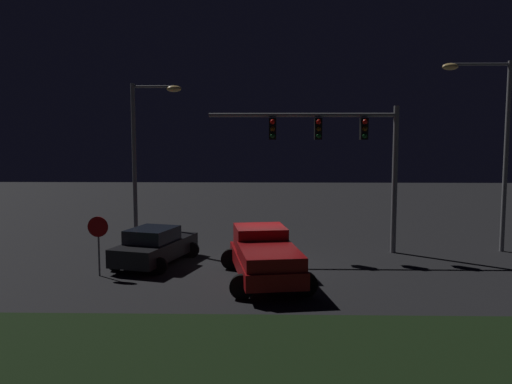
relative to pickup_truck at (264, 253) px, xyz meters
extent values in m
plane|color=black|center=(-0.03, 1.98, -1.00)|extent=(80.00, 80.00, 0.00)
cube|color=black|center=(-0.03, -7.40, -0.95)|extent=(23.62, 6.79, 0.10)
cube|color=maroon|center=(0.03, -0.17, -0.32)|extent=(2.83, 5.65, 0.55)
cube|color=maroon|center=(-0.16, 1.00, 0.38)|extent=(2.12, 2.17, 0.85)
cube|color=black|center=(-0.16, 1.00, 0.50)|extent=(1.98, 1.78, 0.51)
cube|color=maroon|center=(0.20, -1.24, 0.18)|extent=(2.37, 3.29, 0.45)
cylinder|color=black|center=(-1.30, 1.59, -0.60)|extent=(0.80, 0.22, 0.80)
cylinder|color=black|center=(0.74, 1.91, -0.60)|extent=(0.80, 0.22, 0.80)
cylinder|color=black|center=(-0.68, -2.25, -0.60)|extent=(0.80, 0.22, 0.80)
cylinder|color=black|center=(1.35, -1.93, -0.60)|extent=(0.80, 0.22, 0.80)
cube|color=black|center=(-4.43, 2.41, -0.39)|extent=(2.94, 4.73, 0.70)
cube|color=black|center=(-4.49, 2.17, 0.24)|extent=(2.09, 2.36, 0.55)
cylinder|color=black|center=(-4.90, 4.10, -0.68)|extent=(0.64, 0.22, 0.64)
cylinder|color=black|center=(-3.13, 3.59, -0.68)|extent=(0.64, 0.22, 0.64)
cylinder|color=black|center=(-5.72, 1.22, -0.68)|extent=(0.64, 0.22, 0.64)
cylinder|color=black|center=(-3.95, 0.71, -0.68)|extent=(0.64, 0.22, 0.64)
cylinder|color=slate|center=(5.73, 4.77, 2.25)|extent=(0.24, 0.24, 6.50)
cylinder|color=slate|center=(1.63, 4.77, 5.10)|extent=(8.20, 0.18, 0.18)
cube|color=black|center=(4.33, 4.77, 4.50)|extent=(0.32, 0.44, 0.95)
sphere|color=red|center=(4.33, 4.54, 4.80)|extent=(0.22, 0.22, 0.22)
sphere|color=#59380A|center=(4.33, 4.54, 4.50)|extent=(0.22, 0.22, 0.22)
sphere|color=#0C4719|center=(4.33, 4.54, 4.20)|extent=(0.22, 0.22, 0.22)
cube|color=black|center=(2.33, 4.77, 4.50)|extent=(0.32, 0.44, 0.95)
sphere|color=red|center=(2.33, 4.54, 4.80)|extent=(0.22, 0.22, 0.22)
sphere|color=#59380A|center=(2.33, 4.54, 4.50)|extent=(0.22, 0.22, 0.22)
sphere|color=#0C4719|center=(2.33, 4.54, 4.20)|extent=(0.22, 0.22, 0.22)
cube|color=black|center=(0.33, 4.77, 4.50)|extent=(0.32, 0.44, 0.95)
sphere|color=red|center=(0.33, 4.54, 4.80)|extent=(0.22, 0.22, 0.22)
sphere|color=#59380A|center=(0.33, 4.54, 4.50)|extent=(0.22, 0.22, 0.22)
sphere|color=#0C4719|center=(0.33, 4.54, 4.20)|extent=(0.22, 0.22, 0.22)
cylinder|color=slate|center=(-6.22, 6.35, 2.82)|extent=(0.20, 0.20, 7.64)
cylinder|color=slate|center=(-5.24, 6.35, 6.49)|extent=(1.94, 0.12, 0.12)
ellipsoid|color=#F9CC72|center=(-4.27, 6.35, 6.39)|extent=(0.70, 0.44, 0.30)
cylinder|color=slate|center=(10.70, 5.14, 3.23)|extent=(0.20, 0.20, 8.46)
cylinder|color=slate|center=(9.40, 5.14, 7.31)|extent=(2.60, 0.12, 0.12)
ellipsoid|color=#F9CC72|center=(8.10, 5.14, 7.21)|extent=(0.70, 0.44, 0.30)
cylinder|color=slate|center=(-6.12, 0.47, 0.10)|extent=(0.07, 0.07, 2.20)
cylinder|color=#B20C0F|center=(-6.12, 0.44, 0.85)|extent=(0.76, 0.03, 0.76)
camera|label=1|loc=(0.14, -18.62, 4.10)|focal=37.14mm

